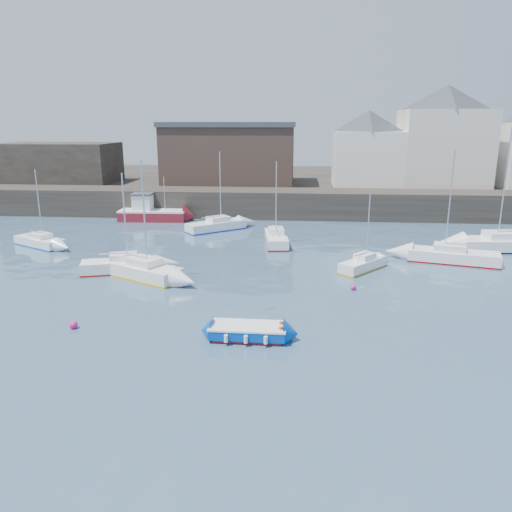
# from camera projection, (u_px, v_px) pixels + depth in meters

# --- Properties ---
(water) EXTENTS (220.00, 220.00, 0.00)m
(water) POSITION_uv_depth(u_px,v_px,m) (234.00, 354.00, 23.14)
(water) COLOR #2D4760
(water) RESTS_ON ground
(quay_wall) EXTENTS (90.00, 5.00, 3.00)m
(quay_wall) POSITION_uv_depth(u_px,v_px,m) (273.00, 203.00, 56.42)
(quay_wall) COLOR #28231E
(quay_wall) RESTS_ON ground
(land_strip) EXTENTS (90.00, 32.00, 2.80)m
(land_strip) POSITION_uv_depth(u_px,v_px,m) (280.00, 185.00, 73.76)
(land_strip) COLOR #28231E
(land_strip) RESTS_ON ground
(bldg_east_a) EXTENTS (13.36, 13.36, 11.80)m
(bldg_east_a) POSITION_uv_depth(u_px,v_px,m) (444.00, 136.00, 59.58)
(bldg_east_a) COLOR beige
(bldg_east_a) RESTS_ON land_strip
(bldg_east_d) EXTENTS (11.14, 11.14, 8.95)m
(bldg_east_d) POSITION_uv_depth(u_px,v_px,m) (368.00, 148.00, 60.23)
(bldg_east_d) COLOR white
(bldg_east_d) RESTS_ON land_strip
(warehouse) EXTENTS (16.40, 10.40, 7.60)m
(warehouse) POSITION_uv_depth(u_px,v_px,m) (230.00, 153.00, 63.27)
(warehouse) COLOR #3D2D26
(warehouse) RESTS_ON land_strip
(bldg_west) EXTENTS (14.00, 8.00, 5.00)m
(bldg_west) POSITION_uv_depth(u_px,v_px,m) (61.00, 163.00, 64.48)
(bldg_west) COLOR #353028
(bldg_west) RESTS_ON land_strip
(blue_dinghy) EXTENTS (3.81, 2.00, 0.72)m
(blue_dinghy) POSITION_uv_depth(u_px,v_px,m) (248.00, 331.00, 24.69)
(blue_dinghy) COLOR maroon
(blue_dinghy) RESTS_ON ground
(fishing_boat) EXTENTS (7.29, 2.97, 4.77)m
(fishing_boat) POSITION_uv_depth(u_px,v_px,m) (151.00, 212.00, 54.29)
(fishing_boat) COLOR maroon
(fishing_boat) RESTS_ON ground
(sailboat_a) EXTENTS (5.69, 3.20, 7.05)m
(sailboat_a) POSITION_uv_depth(u_px,v_px,m) (121.00, 265.00, 35.65)
(sailboat_a) COLOR white
(sailboat_a) RESTS_ON ground
(sailboat_b) EXTENTS (6.44, 4.75, 8.05)m
(sailboat_b) POSITION_uv_depth(u_px,v_px,m) (142.00, 270.00, 34.40)
(sailboat_b) COLOR white
(sailboat_b) RESTS_ON ground
(sailboat_c) EXTENTS (3.87, 4.21, 5.72)m
(sailboat_c) POSITION_uv_depth(u_px,v_px,m) (363.00, 264.00, 36.21)
(sailboat_c) COLOR white
(sailboat_c) RESTS_ON ground
(sailboat_d) EXTENTS (6.95, 3.78, 8.45)m
(sailboat_d) POSITION_uv_depth(u_px,v_px,m) (453.00, 256.00, 38.11)
(sailboat_d) COLOR white
(sailboat_d) RESTS_ON ground
(sailboat_e) EXTENTS (5.33, 3.94, 6.65)m
(sailboat_e) POSITION_uv_depth(u_px,v_px,m) (40.00, 241.00, 43.07)
(sailboat_e) COLOR white
(sailboat_e) RESTS_ON ground
(sailboat_f) EXTENTS (2.42, 5.68, 7.16)m
(sailboat_f) POSITION_uv_depth(u_px,v_px,m) (276.00, 238.00, 43.83)
(sailboat_f) COLOR white
(sailboat_f) RESTS_ON ground
(sailboat_g) EXTENTS (8.34, 3.43, 10.27)m
(sailboat_g) POSITION_uv_depth(u_px,v_px,m) (506.00, 244.00, 41.63)
(sailboat_g) COLOR white
(sailboat_g) RESTS_ON ground
(sailboat_h) EXTENTS (5.84, 5.26, 7.70)m
(sailboat_h) POSITION_uv_depth(u_px,v_px,m) (216.00, 226.00, 49.30)
(sailboat_h) COLOR white
(sailboat_h) RESTS_ON ground
(buoy_near) EXTENTS (0.43, 0.43, 0.43)m
(buoy_near) POSITION_uv_depth(u_px,v_px,m) (74.00, 328.00, 26.04)
(buoy_near) COLOR #DB1A79
(buoy_near) RESTS_ON ground
(buoy_mid) EXTENTS (0.37, 0.37, 0.37)m
(buoy_mid) POSITION_uv_depth(u_px,v_px,m) (353.00, 290.00, 32.00)
(buoy_mid) COLOR #DB1A79
(buoy_mid) RESTS_ON ground
(buoy_far) EXTENTS (0.44, 0.44, 0.44)m
(buoy_far) POSITION_uv_depth(u_px,v_px,m) (270.00, 249.00, 42.20)
(buoy_far) COLOR #DB1A79
(buoy_far) RESTS_ON ground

